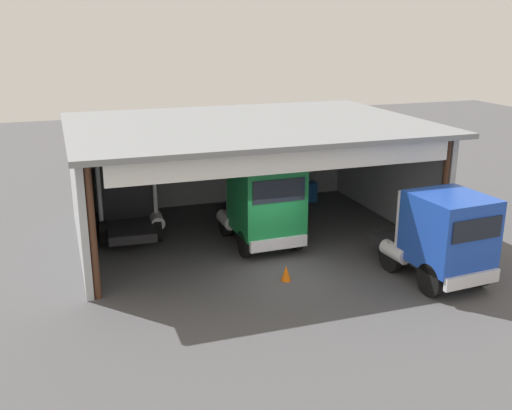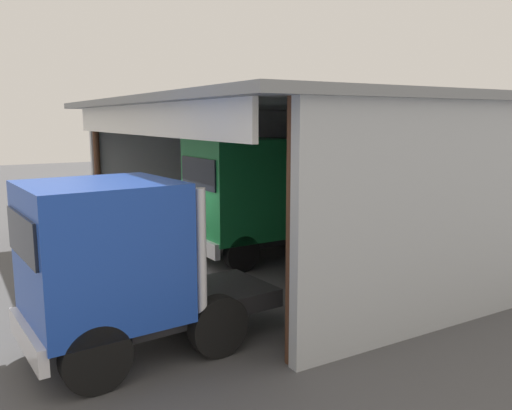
{
  "view_description": "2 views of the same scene",
  "coord_description": "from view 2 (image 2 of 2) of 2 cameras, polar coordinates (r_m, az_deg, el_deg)",
  "views": [
    {
      "loc": [
        -7.39,
        -18.29,
        8.67
      ],
      "look_at": [
        0.0,
        3.35,
        1.63
      ],
      "focal_mm": 41.38,
      "sensor_mm": 36.0,
      "label": 1
    },
    {
      "loc": [
        13.77,
        -4.84,
        4.28
      ],
      "look_at": [
        0.0,
        3.35,
        1.63
      ],
      "focal_mm": 36.61,
      "sensor_mm": 36.0,
      "label": 2
    }
  ],
  "objects": [
    {
      "name": "ground_plane",
      "position": [
        15.21,
        -10.99,
        -7.13
      ],
      "size": [
        80.0,
        80.0,
        0.0
      ],
      "primitive_type": "plane",
      "color": "#4C4C4F",
      "rests_on": "ground"
    },
    {
      "name": "traffic_cone",
      "position": [
        15.16,
        -13.29,
        -6.16
      ],
      "size": [
        0.36,
        0.36,
        0.56
      ],
      "primitive_type": "cone",
      "color": "orange",
      "rests_on": "ground"
    },
    {
      "name": "truck_blue_center_right_bay",
      "position": [
        9.64,
        -14.95,
        -6.31
      ],
      "size": [
        2.7,
        4.82,
        3.22
      ],
      "rotation": [
        0.0,
        0.0,
        3.21
      ],
      "color": "#1E47B7",
      "rests_on": "ground"
    },
    {
      "name": "truck_black_center_bay",
      "position": [
        21.85,
        0.56,
        2.95
      ],
      "size": [
        2.71,
        4.73,
        3.47
      ],
      "rotation": [
        0.0,
        0.0,
        -0.06
      ],
      "color": "black",
      "rests_on": "ground"
    },
    {
      "name": "workshop_shed",
      "position": [
        17.26,
        6.29,
        6.5
      ],
      "size": [
        14.31,
        10.52,
        4.85
      ],
      "color": "#ADB2B7",
      "rests_on": "ground"
    },
    {
      "name": "truck_green_center_left_bay",
      "position": [
        15.83,
        -1.21,
        0.91
      ],
      "size": [
        2.71,
        5.26,
        3.7
      ],
      "rotation": [
        0.0,
        0.0,
        3.17
      ],
      "color": "#197F3D",
      "rests_on": "ground"
    },
    {
      "name": "tool_cart",
      "position": [
        16.45,
        22.77,
        -4.63
      ],
      "size": [
        0.9,
        0.6,
        1.0
      ],
      "primitive_type": "cube",
      "color": "#1E59A5",
      "rests_on": "ground"
    },
    {
      "name": "oil_drum",
      "position": [
        17.29,
        20.94,
        -4.01
      ],
      "size": [
        0.58,
        0.58,
        0.91
      ],
      "primitive_type": "cylinder",
      "color": "#194CB2",
      "rests_on": "ground"
    }
  ]
}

